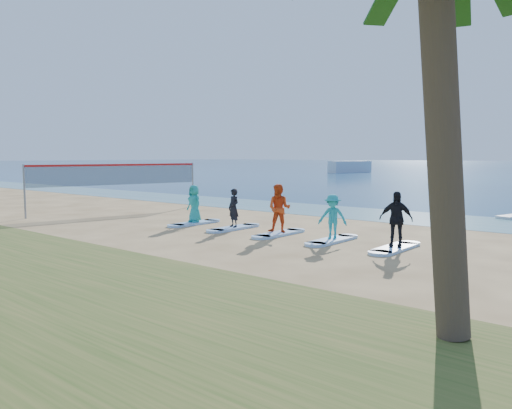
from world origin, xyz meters
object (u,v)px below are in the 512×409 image
Objects in this scene: boat_offshore_a at (350,173)px; surfboard_1 at (234,228)px; surfboard_0 at (195,223)px; volleyball_net at (117,175)px; surfboard_3 at (332,240)px; surfboard_4 at (395,248)px; surfboard_2 at (279,234)px; student_1 at (234,208)px; student_4 at (396,219)px; student_2 at (279,208)px; student_0 at (194,204)px; student_3 at (333,217)px.

boat_offshore_a reaches higher than surfboard_1.
volleyball_net is at bearing 173.48° from surfboard_0.
boat_offshore_a is 3.83× the size of surfboard_3.
surfboard_3 is 2.24m from surfboard_4.
student_1 is at bearing 180.00° from surfboard_2.
student_4 reaches higher than surfboard_4.
boat_offshore_a is at bearing 95.77° from student_2.
volleyball_net is 5.66× the size of student_0.
student_1 is (2.24, 0.00, 0.80)m from surfboard_0.
surfboard_1 and surfboard_3 have the same top height.
student_0 reaches higher than surfboard_2.
surfboard_1 is 1.00× the size of surfboard_2.
volleyball_net reaches higher than surfboard_3.
student_3 is at bearing 180.00° from surfboard_4.
surfboard_3 is (6.73, 0.00, -0.83)m from student_0.
student_1 is at bearing -4.86° from volleyball_net.
surfboard_0 and surfboard_3 have the same top height.
surfboard_1 is (2.24, 0.00, 0.00)m from surfboard_0.
surfboard_3 is (2.24, 0.00, -0.93)m from student_2.
surfboard_1 is (2.24, 0.00, -0.83)m from student_0.
student_1 is 2.38m from surfboard_2.
surfboard_1 is at bearing 164.03° from student_4.
boat_offshore_a is 3.83× the size of surfboard_1.
surfboard_4 is at bearing 7.57° from student_0.
student_0 is 0.72× the size of surfboard_4.
student_3 reaches higher than surfboard_1.
student_3 reaches higher than surfboard_4.
volleyball_net reaches higher than surfboard_1.
student_4 reaches higher than surfboard_2.
student_0 is 0.89× the size of student_2.
boat_offshore_a reaches higher than surfboard_0.
surfboard_3 and surfboard_4 have the same top height.
surfboard_2 is at bearing 0.00° from surfboard_0.
surfboard_4 is (4.49, 0.00, 0.00)m from surfboard_2.
surfboard_0 is (6.50, -0.74, -1.86)m from volleyball_net.
surfboard_4 is at bearing -21.27° from student_2.
student_0 is at bearing 180.00° from surfboard_2.
student_2 reaches higher than surfboard_3.
student_4 is at bearing 0.00° from surfboard_4.
student_0 is 1.04× the size of student_1.
surfboard_2 is (10.99, -0.74, -1.86)m from volleyball_net.
student_3 is at bearing -3.22° from volleyball_net.
student_0 is 0.72× the size of surfboard_1.
surfboard_1 and surfboard_2 have the same top height.
student_2 is at bearing 0.00° from surfboard_0.
student_4 is (6.73, 0.00, 0.10)m from student_1.
student_0 is 9.02m from surfboard_4.
student_2 reaches higher than surfboard_1.
student_2 is (2.24, 0.00, 0.93)m from surfboard_1.
student_1 is (29.97, -63.11, 0.85)m from boat_offshore_a.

